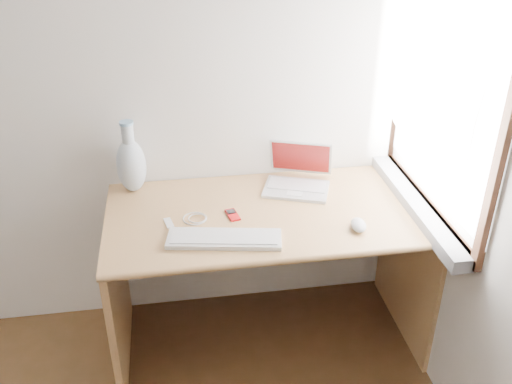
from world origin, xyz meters
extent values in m
cube|color=white|center=(0.00, 1.75, 1.30)|extent=(3.50, 0.04, 2.60)
cube|color=white|center=(1.75, 1.30, 1.32)|extent=(0.01, 0.90, 1.00)
cube|color=gray|center=(1.69, 1.30, 0.79)|extent=(0.10, 0.96, 0.06)
cube|color=white|center=(1.67, 1.30, 1.35)|extent=(0.02, 0.84, 0.92)
cube|color=tan|center=(1.03, 1.38, 0.76)|extent=(1.46, 0.73, 0.03)
cube|color=tan|center=(0.32, 1.38, 0.37)|extent=(0.03, 0.69, 0.74)
cube|color=tan|center=(1.74, 1.38, 0.37)|extent=(0.03, 0.69, 0.74)
cube|color=tan|center=(1.03, 1.73, 0.49)|extent=(1.40, 0.03, 0.50)
cube|color=silver|center=(1.19, 1.54, 0.78)|extent=(0.36, 0.30, 0.01)
cube|color=white|center=(1.19, 1.54, 0.79)|extent=(0.30, 0.20, 0.00)
cube|color=silver|center=(1.19, 1.65, 0.88)|extent=(0.31, 0.18, 0.19)
cube|color=maroon|center=(1.19, 1.65, 0.88)|extent=(0.28, 0.16, 0.17)
cube|color=white|center=(0.80, 1.17, 0.78)|extent=(0.49, 0.22, 0.02)
cube|color=white|center=(0.80, 1.17, 0.79)|extent=(0.45, 0.19, 0.00)
ellipsoid|color=silver|center=(1.38, 1.17, 0.79)|extent=(0.08, 0.12, 0.04)
cube|color=#B10C0F|center=(0.86, 1.36, 0.78)|extent=(0.06, 0.11, 0.01)
cube|color=black|center=(0.86, 1.36, 0.78)|extent=(0.04, 0.04, 0.00)
torus|color=white|center=(0.69, 1.36, 0.77)|extent=(0.12, 0.12, 0.01)
cube|color=white|center=(0.58, 1.34, 0.77)|extent=(0.05, 0.09, 0.01)
ellipsoid|color=silver|center=(0.42, 1.67, 0.90)|extent=(0.14, 0.14, 0.26)
cylinder|color=silver|center=(0.42, 1.67, 1.07)|extent=(0.06, 0.06, 0.11)
cylinder|color=#91C4E8|center=(0.42, 1.67, 1.12)|extent=(0.06, 0.06, 0.01)
camera|label=1|loc=(0.63, -0.79, 2.10)|focal=40.00mm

